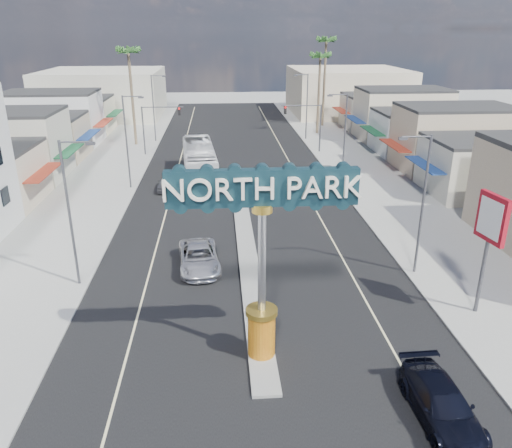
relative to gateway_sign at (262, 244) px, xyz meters
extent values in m
plane|color=gray|center=(0.00, 28.02, -5.93)|extent=(160.00, 160.00, 0.00)
cube|color=black|center=(0.00, 28.02, -5.92)|extent=(20.00, 120.00, 0.01)
cube|color=gray|center=(0.00, 12.02, -5.85)|extent=(1.30, 30.00, 0.16)
cube|color=gray|center=(-14.00, 28.02, -5.87)|extent=(8.00, 120.00, 0.12)
cube|color=gray|center=(14.00, 28.02, -5.87)|extent=(8.00, 120.00, 0.12)
cube|color=beige|center=(-24.00, 41.02, -2.93)|extent=(12.00, 42.00, 6.00)
cube|color=#B7B29E|center=(24.00, 41.02, -2.93)|extent=(12.00, 42.00, 6.00)
cube|color=#B7B29E|center=(-22.00, 73.02, -1.93)|extent=(20.00, 20.00, 8.00)
cube|color=beige|center=(22.00, 73.02, -1.93)|extent=(20.00, 20.00, 8.00)
cylinder|color=#B64E0E|center=(0.00, 0.02, -4.67)|extent=(1.30, 1.30, 2.20)
cylinder|color=gold|center=(0.00, 0.02, -3.44)|extent=(1.50, 1.50, 0.25)
cylinder|color=#B7B7BC|center=(0.00, 0.02, -0.92)|extent=(0.36, 0.36, 4.80)
cylinder|color=gold|center=(0.00, 0.02, 1.66)|extent=(0.90, 0.90, 0.35)
cube|color=#0E262E|center=(0.00, 0.02, 2.58)|extent=(8.20, 0.50, 1.60)
cylinder|color=#47474C|center=(-11.00, 42.02, -2.93)|extent=(0.18, 0.18, 6.00)
cylinder|color=#47474C|center=(-8.50, 42.02, -0.03)|extent=(5.00, 0.12, 0.12)
cube|color=black|center=(-6.50, 42.02, -0.53)|extent=(0.32, 0.32, 1.00)
sphere|color=red|center=(-6.50, 41.84, -0.21)|extent=(0.22, 0.22, 0.22)
cylinder|color=#47474C|center=(11.00, 42.02, -2.93)|extent=(0.18, 0.18, 6.00)
cylinder|color=#47474C|center=(8.50, 42.02, -0.03)|extent=(5.00, 0.12, 0.12)
cube|color=black|center=(6.50, 42.02, -0.53)|extent=(0.32, 0.32, 1.00)
sphere|color=red|center=(6.50, 41.84, -0.21)|extent=(0.22, 0.22, 0.22)
cylinder|color=#47474C|center=(-10.60, 8.02, -1.43)|extent=(0.16, 0.16, 9.00)
cylinder|color=#47474C|center=(-9.70, 8.02, 2.97)|extent=(1.80, 0.10, 0.10)
cube|color=#47474C|center=(-8.90, 8.02, 2.87)|extent=(0.50, 0.22, 0.15)
cylinder|color=#47474C|center=(-10.60, 28.02, -1.43)|extent=(0.16, 0.16, 9.00)
cylinder|color=#47474C|center=(-9.70, 28.02, 2.97)|extent=(1.80, 0.10, 0.10)
cube|color=#47474C|center=(-8.90, 28.02, 2.87)|extent=(0.50, 0.22, 0.15)
cylinder|color=#47474C|center=(-10.60, 50.02, -1.43)|extent=(0.16, 0.16, 9.00)
cylinder|color=#47474C|center=(-9.70, 50.02, 2.97)|extent=(1.80, 0.10, 0.10)
cube|color=#47474C|center=(-8.90, 50.02, 2.87)|extent=(0.50, 0.22, 0.15)
cylinder|color=#47474C|center=(10.60, 8.02, -1.43)|extent=(0.16, 0.16, 9.00)
cylinder|color=#47474C|center=(9.70, 8.02, 2.97)|extent=(1.80, 0.10, 0.10)
cube|color=#47474C|center=(8.90, 8.02, 2.87)|extent=(0.50, 0.22, 0.15)
cylinder|color=#47474C|center=(10.60, 28.02, -1.43)|extent=(0.16, 0.16, 9.00)
cylinder|color=#47474C|center=(9.70, 28.02, 2.97)|extent=(1.80, 0.10, 0.10)
cube|color=#47474C|center=(8.90, 28.02, 2.87)|extent=(0.50, 0.22, 0.15)
cylinder|color=#47474C|center=(10.60, 50.02, -1.43)|extent=(0.16, 0.16, 9.00)
cylinder|color=#47474C|center=(9.70, 50.02, 2.97)|extent=(1.80, 0.10, 0.10)
cube|color=#47474C|center=(8.90, 50.02, 2.87)|extent=(0.50, 0.22, 0.15)
cylinder|color=brown|center=(-13.00, 48.02, 0.07)|extent=(0.36, 0.36, 12.00)
cylinder|color=brown|center=(13.00, 54.02, -0.43)|extent=(0.36, 0.36, 11.00)
cylinder|color=brown|center=(15.00, 60.02, 0.57)|extent=(0.36, 0.36, 13.00)
imported|color=silver|center=(-3.29, 9.82, -5.16)|extent=(3.07, 5.72, 1.53)
imported|color=black|center=(6.85, -4.68, -5.18)|extent=(2.25, 5.23, 1.50)
imported|color=#5A5A5E|center=(-6.82, 27.56, -5.19)|extent=(2.14, 4.48, 1.48)
imported|color=silver|center=(8.85, 28.25, -5.09)|extent=(2.41, 5.26, 1.67)
imported|color=white|center=(-3.88, 30.99, -4.09)|extent=(4.12, 13.41, 3.68)
cylinder|color=#47474C|center=(12.21, 3.07, -3.69)|extent=(0.21, 0.21, 4.24)
cube|color=maroon|center=(12.21, 3.07, -0.30)|extent=(0.60, 2.13, 2.54)
cube|color=white|center=(12.06, 3.05, -0.30)|extent=(0.30, 1.68, 2.01)
camera|label=1|loc=(-1.76, -20.01, 8.82)|focal=35.00mm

